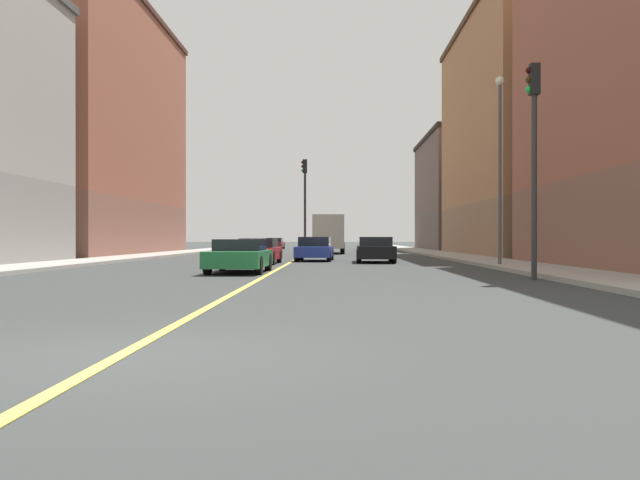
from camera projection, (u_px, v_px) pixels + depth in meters
name	position (u px, v px, depth m)	size (l,w,h in m)	color
ground_plane	(120.00, 356.00, 6.94)	(400.00, 400.00, 0.00)	#323736
sidewalk_left	(426.00, 252.00, 55.70)	(2.79, 168.00, 0.15)	#9E9B93
sidewalk_right	(191.00, 252.00, 56.15)	(2.79, 168.00, 0.15)	#9E9B93
lane_center_stripe	(308.00, 252.00, 55.93)	(0.16, 154.00, 0.01)	#E5D14C
building_left_mid	(527.00, 136.00, 46.00)	(8.68, 20.90, 16.43)	#8F6B4F
building_left_far	(467.00, 193.00, 66.71)	(8.68, 17.73, 11.35)	brown
building_right_midblock	(92.00, 130.00, 48.45)	(8.68, 24.16, 18.10)	brown
traffic_light_left_near	(534.00, 141.00, 19.48)	(0.40, 0.32, 6.30)	#2D2D2D
traffic_light_median_far	(305.00, 194.00, 44.70)	(0.40, 0.32, 6.48)	#2D2D2D
street_lamp_left_near	(500.00, 152.00, 27.61)	(0.36, 0.36, 7.75)	#4C4C51
car_red	(259.00, 251.00, 31.67)	(1.94, 4.49, 1.21)	red
car_blue	(315.00, 249.00, 35.77)	(2.03, 4.21, 1.28)	#23389E
car_black	(375.00, 250.00, 33.64)	(1.99, 4.60, 1.28)	black
car_maroon	(275.00, 244.00, 73.38)	(1.97, 4.57, 1.23)	maroon
car_green	(240.00, 256.00, 23.71)	(1.98, 4.54, 1.18)	#1E6B38
box_truck	(329.00, 233.00, 52.87)	(2.46, 7.92, 2.97)	navy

